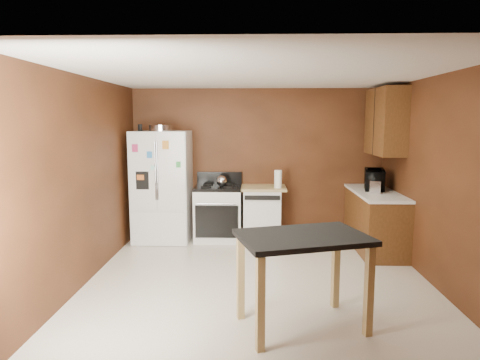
{
  "coord_description": "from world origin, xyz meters",
  "views": [
    {
      "loc": [
        -0.07,
        -5.0,
        1.97
      ],
      "look_at": [
        -0.25,
        0.85,
        1.15
      ],
      "focal_mm": 32.0,
      "sensor_mm": 36.0,
      "label": 1
    }
  ],
  "objects_px": {
    "gas_range": "(218,212)",
    "kettle": "(222,181)",
    "refrigerator": "(162,186)",
    "pen_cup": "(140,128)",
    "island": "(303,250)",
    "toaster": "(376,186)",
    "dishwasher": "(262,213)",
    "microwave": "(374,180)",
    "roasting_pan": "(161,128)",
    "paper_towel": "(278,179)",
    "green_canister": "(277,183)"
  },
  "relations": [
    {
      "from": "paper_towel",
      "to": "green_canister",
      "type": "bearing_deg",
      "value": 91.47
    },
    {
      "from": "kettle",
      "to": "dishwasher",
      "type": "relative_size",
      "value": 0.2
    },
    {
      "from": "dishwasher",
      "to": "island",
      "type": "relative_size",
      "value": 0.66
    },
    {
      "from": "pen_cup",
      "to": "gas_range",
      "type": "relative_size",
      "value": 0.1
    },
    {
      "from": "gas_range",
      "to": "kettle",
      "type": "bearing_deg",
      "value": -31.54
    },
    {
      "from": "pen_cup",
      "to": "green_canister",
      "type": "xyz_separation_m",
      "value": [
        2.21,
        0.15,
        -0.91
      ]
    },
    {
      "from": "green_canister",
      "to": "roasting_pan",
      "type": "bearing_deg",
      "value": -175.62
    },
    {
      "from": "dishwasher",
      "to": "toaster",
      "type": "bearing_deg",
      "value": -18.92
    },
    {
      "from": "paper_towel",
      "to": "gas_range",
      "type": "distance_m",
      "value": 1.13
    },
    {
      "from": "roasting_pan",
      "to": "pen_cup",
      "type": "distance_m",
      "value": 0.34
    },
    {
      "from": "pen_cup",
      "to": "toaster",
      "type": "relative_size",
      "value": 0.43
    },
    {
      "from": "toaster",
      "to": "island",
      "type": "distance_m",
      "value": 2.83
    },
    {
      "from": "roasting_pan",
      "to": "refrigerator",
      "type": "bearing_deg",
      "value": 110.52
    },
    {
      "from": "roasting_pan",
      "to": "paper_towel",
      "type": "height_order",
      "value": "roasting_pan"
    },
    {
      "from": "dishwasher",
      "to": "microwave",
      "type": "bearing_deg",
      "value": -10.22
    },
    {
      "from": "refrigerator",
      "to": "dishwasher",
      "type": "xyz_separation_m",
      "value": [
        1.63,
        0.09,
        -0.45
      ]
    },
    {
      "from": "roasting_pan",
      "to": "pen_cup",
      "type": "bearing_deg",
      "value": -178.56
    },
    {
      "from": "roasting_pan",
      "to": "paper_towel",
      "type": "relative_size",
      "value": 1.36
    },
    {
      "from": "toaster",
      "to": "microwave",
      "type": "distance_m",
      "value": 0.28
    },
    {
      "from": "gas_range",
      "to": "roasting_pan",
      "type": "bearing_deg",
      "value": -173.74
    },
    {
      "from": "pen_cup",
      "to": "paper_towel",
      "type": "relative_size",
      "value": 0.38
    },
    {
      "from": "green_canister",
      "to": "dishwasher",
      "type": "bearing_deg",
      "value": -175.4
    },
    {
      "from": "refrigerator",
      "to": "gas_range",
      "type": "relative_size",
      "value": 1.64
    },
    {
      "from": "kettle",
      "to": "refrigerator",
      "type": "bearing_deg",
      "value": -178.67
    },
    {
      "from": "toaster",
      "to": "refrigerator",
      "type": "bearing_deg",
      "value": -168.97
    },
    {
      "from": "kettle",
      "to": "microwave",
      "type": "relative_size",
      "value": 0.34
    },
    {
      "from": "roasting_pan",
      "to": "gas_range",
      "type": "xyz_separation_m",
      "value": [
        0.9,
        0.1,
        -1.39
      ]
    },
    {
      "from": "microwave",
      "to": "island",
      "type": "xyz_separation_m",
      "value": [
        -1.42,
        -2.73,
        -0.28
      ]
    },
    {
      "from": "island",
      "to": "toaster",
      "type": "bearing_deg",
      "value": 60.99
    },
    {
      "from": "roasting_pan",
      "to": "gas_range",
      "type": "bearing_deg",
      "value": 6.26
    },
    {
      "from": "refrigerator",
      "to": "dishwasher",
      "type": "distance_m",
      "value": 1.69
    },
    {
      "from": "microwave",
      "to": "pen_cup",
      "type": "bearing_deg",
      "value": 99.32
    },
    {
      "from": "pen_cup",
      "to": "toaster",
      "type": "bearing_deg",
      "value": -7.0
    },
    {
      "from": "island",
      "to": "gas_range",
      "type": "bearing_deg",
      "value": 109.05
    },
    {
      "from": "kettle",
      "to": "microwave",
      "type": "height_order",
      "value": "microwave"
    },
    {
      "from": "pen_cup",
      "to": "island",
      "type": "xyz_separation_m",
      "value": [
        2.28,
        -2.91,
        -1.09
      ]
    },
    {
      "from": "paper_towel",
      "to": "dishwasher",
      "type": "xyz_separation_m",
      "value": [
        -0.26,
        0.13,
        -0.58
      ]
    },
    {
      "from": "pen_cup",
      "to": "microwave",
      "type": "relative_size",
      "value": 0.21
    },
    {
      "from": "toaster",
      "to": "refrigerator",
      "type": "relative_size",
      "value": 0.14
    },
    {
      "from": "microwave",
      "to": "refrigerator",
      "type": "distance_m",
      "value": 3.38
    },
    {
      "from": "roasting_pan",
      "to": "paper_towel",
      "type": "bearing_deg",
      "value": -0.11
    },
    {
      "from": "green_canister",
      "to": "microwave",
      "type": "bearing_deg",
      "value": -12.64
    },
    {
      "from": "pen_cup",
      "to": "microwave",
      "type": "height_order",
      "value": "pen_cup"
    },
    {
      "from": "kettle",
      "to": "gas_range",
      "type": "xyz_separation_m",
      "value": [
        -0.06,
        0.04,
        -0.53
      ]
    },
    {
      "from": "green_canister",
      "to": "dishwasher",
      "type": "relative_size",
      "value": 0.12
    },
    {
      "from": "pen_cup",
      "to": "refrigerator",
      "type": "bearing_deg",
      "value": 8.12
    },
    {
      "from": "island",
      "to": "microwave",
      "type": "bearing_deg",
      "value": 62.56
    },
    {
      "from": "refrigerator",
      "to": "dishwasher",
      "type": "relative_size",
      "value": 2.02
    },
    {
      "from": "pen_cup",
      "to": "kettle",
      "type": "relative_size",
      "value": 0.61
    },
    {
      "from": "dishwasher",
      "to": "gas_range",
      "type": "bearing_deg",
      "value": -178.06
    }
  ]
}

